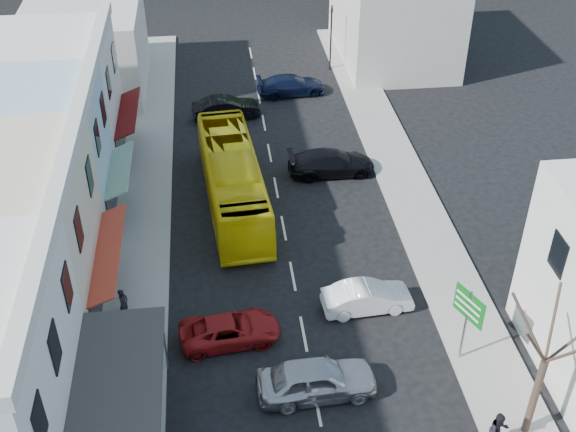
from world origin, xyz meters
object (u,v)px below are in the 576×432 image
Objects in this scene: car_silver at (317,381)px; pedestrian_right at (498,432)px; pedestrian_left at (123,302)px; direction_sign at (465,327)px; bus at (233,181)px; street_tree at (545,362)px; car_white at (367,297)px; car_red at (230,328)px; traffic_signal at (331,38)px.

pedestrian_right is at bearing -121.59° from car_silver.
direction_sign is at bearing -82.88° from pedestrian_left.
direction_sign is at bearing 74.01° from pedestrian_right.
bus is at bearing 7.74° from car_silver.
pedestrian_left is (-7.96, 5.31, 0.30)m from car_silver.
direction_sign is (0.10, 4.59, 0.90)m from pedestrian_right.
pedestrian_left reaches higher than car_silver.
pedestrian_right is (14.21, -8.75, 0.00)m from pedestrian_left.
street_tree is at bearing -113.01° from car_silver.
pedestrian_left reaches higher than car_white.
bus is 10.89m from car_white.
car_red is at bearing 144.13° from direction_sign.
car_red is at bearing -98.22° from bus.
pedestrian_right is 0.34× the size of traffic_signal.
bus reaches higher than pedestrian_right.
car_red is at bearing 82.45° from traffic_signal.
car_white is 11.03m from pedestrian_left.
pedestrian_right reaches higher than car_silver.
direction_sign is (6.34, 1.15, 1.20)m from car_silver.
bus is 10.23m from pedestrian_left.
pedestrian_left is at bearing 53.61° from car_silver.
direction_sign reaches higher than car_white.
car_white is at bearing 96.68° from pedestrian_right.
traffic_signal is (-0.60, 30.31, 0.60)m from direction_sign.
street_tree is 34.38m from traffic_signal.
car_silver is 8.77m from street_tree.
car_silver and car_red have the same top height.
pedestrian_left reaches higher than car_red.
car_white is at bearing -69.83° from pedestrian_left.
direction_sign is 30.32m from traffic_signal.
car_white is at bearing -84.56° from car_red.
traffic_signal reaches higher than bus.
pedestrian_right reaches higher than car_white.
direction_sign reaches higher than car_red.
traffic_signal reaches higher than pedestrian_left.
car_red is 0.59× the size of street_tree.
traffic_signal is at bearing -13.05° from car_silver.
street_tree is at bearing -94.33° from direction_sign.
car_red is at bearing -88.95° from pedestrian_left.
car_red is at bearing 97.85° from car_white.
bus is 1.50× the size of street_tree.
pedestrian_left is at bearing 141.06° from direction_sign.
pedestrian_right is (9.56, -6.85, 0.30)m from car_red.
pedestrian_right is at bearing -98.31° from pedestrian_left.
car_silver is 0.96× the size of car_red.
car_red is 0.92× the size of traffic_signal.
car_red is at bearing 41.53° from car_silver.
car_silver is at bearing -141.88° from car_red.
car_red is 13.02m from street_tree.
car_red is at bearing 150.39° from street_tree.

